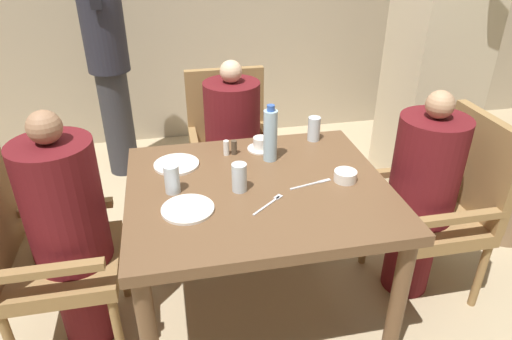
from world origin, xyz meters
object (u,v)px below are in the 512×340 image
object	(u,v)px
bowl_small	(345,176)
glass_tall_far	(314,129)
diner_in_left_chair	(70,233)
glass_tall_near	(239,177)
plate_main_left	(177,164)
standing_host	(107,54)
glass_tall_mid	(172,179)
diner_in_far_chair	(233,147)
chair_far_side	(230,143)
plate_main_right	(188,209)
diner_in_right_chair	(421,196)
chair_left_side	(38,250)
water_bottle	(270,135)
chair_right_side	(446,201)
teacup_with_saucer	(261,145)

from	to	relation	value
bowl_small	glass_tall_far	xyz separation A→B (m)	(-0.01, 0.44, 0.04)
diner_in_left_chair	glass_tall_near	distance (m)	0.75
plate_main_left	glass_tall_far	bearing A→B (deg)	11.17
bowl_small	glass_tall_far	distance (m)	0.44
standing_host	glass_tall_mid	distance (m)	1.65
diner_in_far_chair	glass_tall_mid	size ratio (longest dim) A/B	8.52
chair_far_side	plate_main_right	distance (m)	1.07
plate_main_left	standing_host	bearing A→B (deg)	105.95
diner_in_right_chair	plate_main_left	bearing A→B (deg)	167.50
chair_left_side	water_bottle	world-z (taller)	water_bottle
diner_in_far_chair	water_bottle	bearing A→B (deg)	-78.07
chair_far_side	glass_tall_far	bearing A→B (deg)	-51.18
chair_right_side	diner_in_right_chair	distance (m)	0.15
chair_left_side	diner_in_right_chair	distance (m)	1.76
bowl_small	water_bottle	bearing A→B (deg)	136.71
chair_far_side	bowl_small	bearing A→B (deg)	-66.90
glass_tall_near	glass_tall_far	world-z (taller)	same
diner_in_right_chair	glass_tall_mid	distance (m)	1.20
chair_far_side	teacup_with_saucer	world-z (taller)	chair_far_side
diner_in_far_chair	glass_tall_near	distance (m)	0.79
teacup_with_saucer	diner_in_right_chair	bearing A→B (deg)	-25.34
chair_right_side	diner_in_left_chair	bearing A→B (deg)	180.00
diner_in_left_chair	teacup_with_saucer	distance (m)	0.97
chair_left_side	diner_in_right_chair	bearing A→B (deg)	0.00
teacup_with_saucer	glass_tall_far	xyz separation A→B (m)	(0.30, 0.05, 0.04)
chair_far_side	glass_tall_near	xyz separation A→B (m)	(-0.09, -0.89, 0.27)
diner_in_far_chair	diner_in_right_chair	world-z (taller)	diner_in_right_chair
chair_left_side	standing_host	distance (m)	1.69
chair_left_side	glass_tall_far	bearing A→B (deg)	16.62
bowl_small	plate_main_right	bearing A→B (deg)	-172.16
chair_left_side	bowl_small	size ratio (longest dim) A/B	9.38
plate_main_left	bowl_small	distance (m)	0.78
diner_in_far_chair	glass_tall_near	world-z (taller)	diner_in_far_chair
chair_far_side	chair_right_side	distance (m)	1.29
diner_in_left_chair	diner_in_far_chair	bearing A→B (deg)	41.95
bowl_small	glass_tall_far	world-z (taller)	glass_tall_far
plate_main_left	chair_left_side	bearing A→B (deg)	-157.32
diner_in_far_chair	diner_in_left_chair	bearing A→B (deg)	-138.05
diner_in_far_chair	glass_tall_near	xyz separation A→B (m)	(-0.09, -0.75, 0.23)
glass_tall_mid	glass_tall_far	bearing A→B (deg)	26.78
chair_far_side	chair_right_side	world-z (taller)	same
teacup_with_saucer	chair_right_side	bearing A→B (deg)	-21.60
glass_tall_mid	diner_in_right_chair	bearing A→B (deg)	-1.00
plate_main_right	teacup_with_saucer	distance (m)	0.62
diner_in_far_chair	glass_tall_mid	world-z (taller)	diner_in_far_chair
diner_in_left_chair	glass_tall_near	size ratio (longest dim) A/B	8.98
water_bottle	glass_tall_far	bearing A→B (deg)	31.82
plate_main_right	diner_in_far_chair	bearing A→B (deg)	69.85
water_bottle	glass_tall_mid	distance (m)	0.52
chair_far_side	water_bottle	size ratio (longest dim) A/B	3.40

